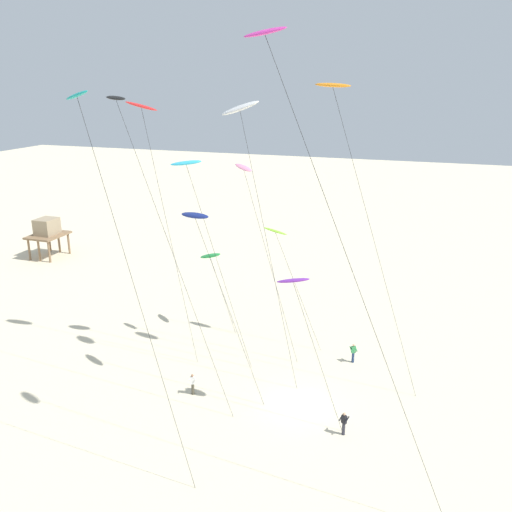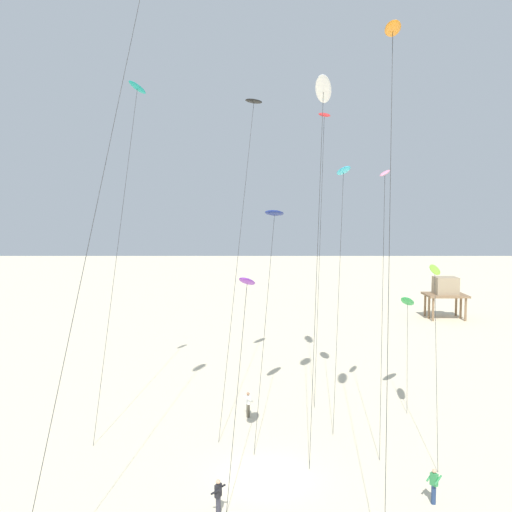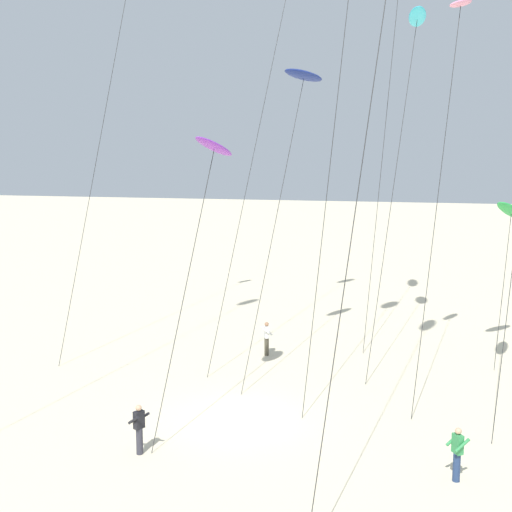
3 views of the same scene
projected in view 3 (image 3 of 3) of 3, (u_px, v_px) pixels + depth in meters
ground_plane at (237, 419)px, 23.66m from camera, size 260.00×260.00×0.00m
kite_pink at (460, 12)px, 25.75m from camera, size 1.82×6.02×16.10m
kite_cyan at (417, 20)px, 30.10m from camera, size 1.84×7.22×16.52m
kite_green at (511, 211)px, 30.40m from camera, size 2.01×4.09×7.78m
kite_purple at (214, 149)px, 22.80m from camera, size 1.45×5.09×10.38m
kite_navy at (304, 78)px, 29.10m from camera, size 2.19×7.02×13.62m
kite_flyer_nearest at (139, 428)px, 20.69m from camera, size 0.68×0.69×1.67m
kite_flyer_middle at (267, 338)px, 31.26m from camera, size 0.69×0.70×1.67m
kite_flyer_furthest at (457, 453)px, 18.92m from camera, size 0.72×0.72×1.67m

